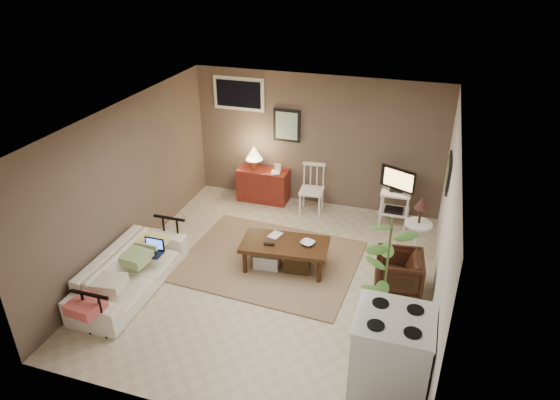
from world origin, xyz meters
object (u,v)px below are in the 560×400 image
(sofa, at_px, (129,266))
(armchair, at_px, (399,271))
(potted_plant, at_px, (386,278))
(side_table, at_px, (419,222))
(red_console, at_px, (263,182))
(tv_stand, at_px, (396,195))
(spindle_chair, at_px, (312,191))
(coffee_table, at_px, (284,253))
(stove, at_px, (391,356))

(sofa, distance_m, armchair, 3.72)
(sofa, xyz_separation_m, potted_plant, (3.45, 0.03, 0.55))
(side_table, bearing_deg, potted_plant, -98.34)
(sofa, bearing_deg, armchair, -72.89)
(sofa, distance_m, side_table, 4.22)
(red_console, bearing_deg, tv_stand, -4.00)
(red_console, distance_m, armchair, 3.39)
(red_console, height_order, armchair, red_console)
(spindle_chair, height_order, armchair, spindle_chair)
(side_table, xyz_separation_m, potted_plant, (-0.28, -1.92, 0.27))
(coffee_table, xyz_separation_m, red_console, (-1.05, 2.02, 0.11))
(spindle_chair, bearing_deg, armchair, -47.37)
(red_console, height_order, side_table, side_table)
(spindle_chair, relative_size, side_table, 0.83)
(coffee_table, xyz_separation_m, potted_plant, (1.55, -1.09, 0.67))
(sofa, bearing_deg, spindle_chair, -31.79)
(potted_plant, bearing_deg, armchair, 84.32)
(sofa, distance_m, red_console, 3.25)
(coffee_table, distance_m, armchair, 1.66)
(potted_plant, bearing_deg, sofa, -179.55)
(spindle_chair, bearing_deg, potted_plant, -61.21)
(red_console, distance_m, side_table, 3.14)
(tv_stand, distance_m, potted_plant, 2.97)
(spindle_chair, xyz_separation_m, side_table, (1.89, -1.02, 0.25))
(sofa, relative_size, side_table, 1.82)
(sofa, distance_m, stove, 3.72)
(spindle_chair, distance_m, stove, 4.12)
(coffee_table, relative_size, red_console, 1.23)
(coffee_table, bearing_deg, stove, -46.82)
(stove, bearing_deg, red_console, 125.77)
(tv_stand, height_order, armchair, tv_stand)
(coffee_table, bearing_deg, tv_stand, 52.83)
(armchair, distance_m, potted_plant, 1.24)
(spindle_chair, bearing_deg, red_console, 170.13)
(sofa, distance_m, potted_plant, 3.49)
(tv_stand, height_order, side_table, side_table)
(stove, bearing_deg, tv_stand, 95.24)
(potted_plant, bearing_deg, tv_stand, 92.95)
(tv_stand, height_order, stove, tv_stand)
(spindle_chair, distance_m, armchair, 2.54)
(coffee_table, bearing_deg, red_console, 117.48)
(tv_stand, bearing_deg, red_console, 176.00)
(coffee_table, height_order, stove, stove)
(tv_stand, bearing_deg, spindle_chair, -179.97)
(armchair, bearing_deg, potted_plant, -12.22)
(coffee_table, distance_m, red_console, 2.28)
(red_console, height_order, potted_plant, potted_plant)
(side_table, bearing_deg, stove, -91.96)
(spindle_chair, height_order, potted_plant, potted_plant)
(tv_stand, height_order, potted_plant, potted_plant)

